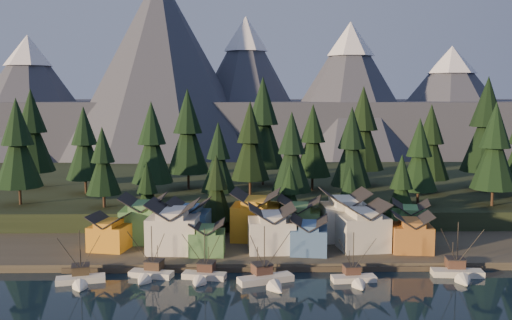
{
  "coord_description": "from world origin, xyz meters",
  "views": [
    {
      "loc": [
        -5.21,
        -90.24,
        33.67
      ],
      "look_at": [
        -3.03,
        30.0,
        19.7
      ],
      "focal_mm": 40.0,
      "sensor_mm": 36.0,
      "label": 1
    }
  ],
  "objects_px": {
    "house_front_0": "(109,231)",
    "house_front_1": "(173,225)",
    "boat_2": "(203,269)",
    "boat_3": "(268,273)",
    "boat_6": "(459,266)",
    "house_back_0": "(144,217)",
    "boat_1": "(149,267)",
    "boat_4": "(355,272)",
    "house_back_1": "(189,220)",
    "boat_0": "(80,273)"
  },
  "relations": [
    {
      "from": "boat_0",
      "to": "house_back_1",
      "type": "relative_size",
      "value": 1.12
    },
    {
      "from": "house_front_0",
      "to": "boat_2",
      "type": "bearing_deg",
      "value": -24.95
    },
    {
      "from": "boat_1",
      "to": "boat_3",
      "type": "relative_size",
      "value": 0.94
    },
    {
      "from": "boat_4",
      "to": "boat_3",
      "type": "bearing_deg",
      "value": 175.83
    },
    {
      "from": "boat_1",
      "to": "house_back_0",
      "type": "height_order",
      "value": "house_back_0"
    },
    {
      "from": "boat_6",
      "to": "house_front_0",
      "type": "relative_size",
      "value": 1.29
    },
    {
      "from": "boat_3",
      "to": "boat_6",
      "type": "distance_m",
      "value": 35.42
    },
    {
      "from": "house_front_1",
      "to": "house_back_0",
      "type": "bearing_deg",
      "value": 137.75
    },
    {
      "from": "boat_1",
      "to": "house_front_0",
      "type": "distance_m",
      "value": 18.08
    },
    {
      "from": "boat_4",
      "to": "house_back_1",
      "type": "bearing_deg",
      "value": 138.39
    },
    {
      "from": "boat_4",
      "to": "house_front_1",
      "type": "xyz_separation_m",
      "value": [
        -34.43,
        16.28,
        5.04
      ]
    },
    {
      "from": "boat_4",
      "to": "house_front_1",
      "type": "relative_size",
      "value": 0.93
    },
    {
      "from": "boat_2",
      "to": "boat_3",
      "type": "xyz_separation_m",
      "value": [
        11.77,
        -2.55,
        0.03
      ]
    },
    {
      "from": "boat_3",
      "to": "boat_1",
      "type": "bearing_deg",
      "value": 150.12
    },
    {
      "from": "boat_2",
      "to": "boat_4",
      "type": "bearing_deg",
      "value": 7.42
    },
    {
      "from": "boat_0",
      "to": "boat_6",
      "type": "relative_size",
      "value": 0.94
    },
    {
      "from": "boat_1",
      "to": "boat_0",
      "type": "bearing_deg",
      "value": -152.6
    },
    {
      "from": "house_front_0",
      "to": "house_front_1",
      "type": "distance_m",
      "value": 13.6
    },
    {
      "from": "house_front_0",
      "to": "house_back_0",
      "type": "relative_size",
      "value": 0.85
    },
    {
      "from": "house_front_1",
      "to": "house_back_1",
      "type": "xyz_separation_m",
      "value": [
        2.6,
        6.71,
        -0.51
      ]
    },
    {
      "from": "boat_2",
      "to": "house_front_0",
      "type": "xyz_separation_m",
      "value": [
        -20.48,
        15.39,
        3.35
      ]
    },
    {
      "from": "boat_2",
      "to": "boat_6",
      "type": "bearing_deg",
      "value": 12.34
    },
    {
      "from": "boat_0",
      "to": "house_front_1",
      "type": "distance_m",
      "value": 22.2
    },
    {
      "from": "boat_1",
      "to": "boat_3",
      "type": "xyz_separation_m",
      "value": [
        21.68,
        -3.64,
        -0.03
      ]
    },
    {
      "from": "boat_4",
      "to": "house_front_0",
      "type": "distance_m",
      "value": 51.1
    },
    {
      "from": "boat_6",
      "to": "house_front_1",
      "type": "relative_size",
      "value": 1.06
    },
    {
      "from": "boat_2",
      "to": "house_back_0",
      "type": "height_order",
      "value": "house_back_0"
    },
    {
      "from": "house_front_1",
      "to": "boat_1",
      "type": "bearing_deg",
      "value": -98.83
    },
    {
      "from": "house_back_0",
      "to": "boat_0",
      "type": "bearing_deg",
      "value": -106.82
    },
    {
      "from": "boat_6",
      "to": "house_back_1",
      "type": "height_order",
      "value": "house_back_1"
    },
    {
      "from": "boat_6",
      "to": "house_back_1",
      "type": "relative_size",
      "value": 1.19
    },
    {
      "from": "house_front_0",
      "to": "house_back_0",
      "type": "bearing_deg",
      "value": 59.31
    },
    {
      "from": "boat_1",
      "to": "boat_2",
      "type": "distance_m",
      "value": 9.97
    },
    {
      "from": "boat_2",
      "to": "house_front_0",
      "type": "height_order",
      "value": "boat_2"
    },
    {
      "from": "house_front_0",
      "to": "house_front_1",
      "type": "xyz_separation_m",
      "value": [
        13.45,
        -1.22,
        1.57
      ]
    },
    {
      "from": "boat_6",
      "to": "house_back_0",
      "type": "distance_m",
      "value": 65.37
    },
    {
      "from": "house_front_0",
      "to": "house_front_1",
      "type": "relative_size",
      "value": 0.82
    },
    {
      "from": "boat_4",
      "to": "house_back_1",
      "type": "height_order",
      "value": "house_back_1"
    },
    {
      "from": "boat_3",
      "to": "boat_4",
      "type": "bearing_deg",
      "value": -18.76
    },
    {
      "from": "boat_0",
      "to": "boat_6",
      "type": "distance_m",
      "value": 68.74
    },
    {
      "from": "boat_1",
      "to": "boat_4",
      "type": "distance_m",
      "value": 37.45
    },
    {
      "from": "boat_0",
      "to": "boat_4",
      "type": "distance_m",
      "value": 49.04
    },
    {
      "from": "boat_2",
      "to": "house_front_1",
      "type": "distance_m",
      "value": 16.56
    },
    {
      "from": "boat_6",
      "to": "house_back_0",
      "type": "relative_size",
      "value": 1.1
    },
    {
      "from": "boat_6",
      "to": "house_front_1",
      "type": "bearing_deg",
      "value": 171.18
    },
    {
      "from": "boat_0",
      "to": "boat_4",
      "type": "height_order",
      "value": "boat_0"
    },
    {
      "from": "boat_2",
      "to": "boat_3",
      "type": "relative_size",
      "value": 0.92
    },
    {
      "from": "boat_4",
      "to": "house_back_1",
      "type": "relative_size",
      "value": 1.05
    },
    {
      "from": "boat_0",
      "to": "house_back_1",
      "type": "height_order",
      "value": "house_back_1"
    },
    {
      "from": "boat_2",
      "to": "boat_6",
      "type": "height_order",
      "value": "boat_6"
    }
  ]
}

